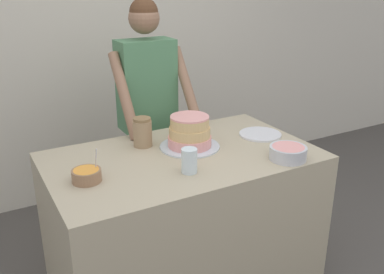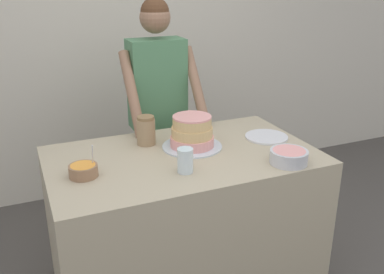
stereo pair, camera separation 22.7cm
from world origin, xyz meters
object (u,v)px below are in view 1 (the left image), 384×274
object	(u,v)px
person_baker	(148,98)
drinking_glass	(189,161)
frosting_bowl_pink	(288,152)
stoneware_jar	(143,132)
frosting_bowl_orange	(87,175)
ceramic_plate	(260,134)
cake	(190,133)

from	to	relation	value
person_baker	drinking_glass	distance (m)	0.92
frosting_bowl_pink	stoneware_jar	world-z (taller)	stoneware_jar
frosting_bowl_orange	ceramic_plate	size ratio (longest dim) A/B	0.66
cake	frosting_bowl_orange	xyz separation A→B (m)	(-0.66, -0.15, -0.05)
frosting_bowl_pink	drinking_glass	bearing A→B (deg)	168.23
cake	stoneware_jar	bearing A→B (deg)	146.52
drinking_glass	ceramic_plate	distance (m)	0.71
frosting_bowl_orange	drinking_glass	distance (m)	0.52
cake	ceramic_plate	distance (m)	0.50
person_baker	frosting_bowl_orange	xyz separation A→B (m)	(-0.66, -0.75, -0.12)
drinking_glass	ceramic_plate	world-z (taller)	drinking_glass
cake	frosting_bowl_orange	distance (m)	0.68
frosting_bowl_orange	stoneware_jar	xyz separation A→B (m)	(0.43, 0.30, 0.05)
ceramic_plate	stoneware_jar	world-z (taller)	stoneware_jar
drinking_glass	stoneware_jar	distance (m)	0.46
person_baker	frosting_bowl_pink	distance (m)	1.10
cake	ceramic_plate	world-z (taller)	cake
person_baker	stoneware_jar	bearing A→B (deg)	-117.23
frosting_bowl_pink	ceramic_plate	world-z (taller)	frosting_bowl_pink
person_baker	cake	distance (m)	0.60
person_baker	drinking_glass	world-z (taller)	person_baker
frosting_bowl_orange	stoneware_jar	size ratio (longest dim) A/B	1.01
frosting_bowl_orange	drinking_glass	world-z (taller)	frosting_bowl_orange
frosting_bowl_pink	stoneware_jar	size ratio (longest dim) A/B	1.17
frosting_bowl_orange	ceramic_plate	distance (m)	1.16
person_baker	ceramic_plate	xyz separation A→B (m)	(0.50, -0.64, -0.15)
stoneware_jar	frosting_bowl_pink	bearing A→B (deg)	-42.46
cake	stoneware_jar	size ratio (longest dim) A/B	2.02
frosting_bowl_orange	stoneware_jar	distance (m)	0.52
drinking_glass	person_baker	bearing A→B (deg)	79.79
frosting_bowl_orange	stoneware_jar	world-z (taller)	frosting_bowl_orange
stoneware_jar	cake	bearing A→B (deg)	-33.48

